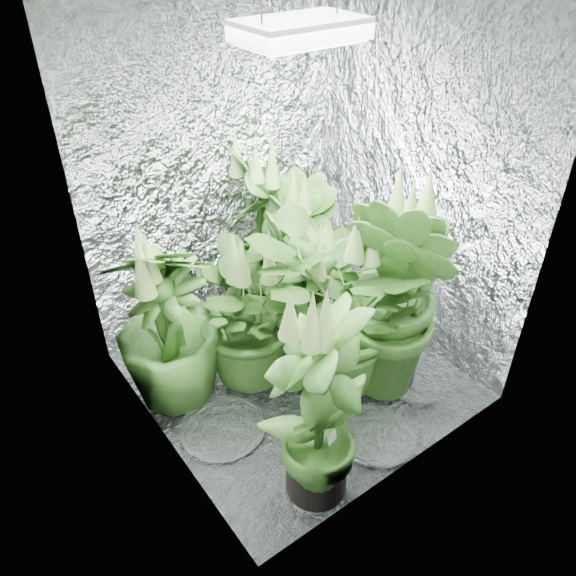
% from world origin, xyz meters
% --- Properties ---
extents(ground, '(1.60, 1.60, 0.00)m').
position_xyz_m(ground, '(0.00, 0.00, 0.00)').
color(ground, silver).
rests_on(ground, ground).
extents(walls, '(1.62, 1.62, 2.00)m').
position_xyz_m(walls, '(0.00, 0.00, 1.00)').
color(walls, silver).
rests_on(walls, ground).
extents(grow_lamp, '(0.50, 0.30, 0.22)m').
position_xyz_m(grow_lamp, '(0.00, 0.00, 1.83)').
color(grow_lamp, gray).
rests_on(grow_lamp, ceiling).
extents(plant_a, '(0.89, 0.89, 0.95)m').
position_xyz_m(plant_a, '(-0.18, 0.16, 0.45)').
color(plant_a, black).
rests_on(plant_a, ground).
extents(plant_b, '(0.80, 0.80, 1.19)m').
position_xyz_m(plant_b, '(0.22, 0.64, 0.56)').
color(plant_b, black).
rests_on(plant_b, ground).
extents(plant_c, '(0.59, 0.59, 1.09)m').
position_xyz_m(plant_c, '(0.21, 0.29, 0.51)').
color(plant_c, black).
rests_on(plant_c, ground).
extents(plant_d, '(0.73, 0.73, 1.08)m').
position_xyz_m(plant_d, '(-0.62, 0.26, 0.48)').
color(plant_d, black).
rests_on(plant_d, ground).
extents(plant_e, '(1.13, 1.13, 1.08)m').
position_xyz_m(plant_e, '(0.13, -0.21, 0.51)').
color(plant_e, black).
rests_on(plant_e, ground).
extents(plant_f, '(0.78, 0.78, 1.14)m').
position_xyz_m(plant_f, '(-0.37, -0.64, 0.53)').
color(plant_f, black).
rests_on(plant_f, ground).
extents(plant_g, '(0.74, 0.74, 1.29)m').
position_xyz_m(plant_g, '(0.37, -0.33, 0.60)').
color(plant_g, black).
rests_on(plant_g, ground).
extents(plant_h, '(0.60, 0.60, 0.89)m').
position_xyz_m(plant_h, '(0.14, 0.03, 0.41)').
color(plant_h, black).
rests_on(plant_h, ground).
extents(circulation_fan, '(0.14, 0.30, 0.35)m').
position_xyz_m(circulation_fan, '(0.60, 0.62, 0.15)').
color(circulation_fan, black).
rests_on(circulation_fan, ground).
extents(plant_label, '(0.06, 0.04, 0.09)m').
position_xyz_m(plant_label, '(-0.31, -0.67, 0.30)').
color(plant_label, white).
rests_on(plant_label, plant_f).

